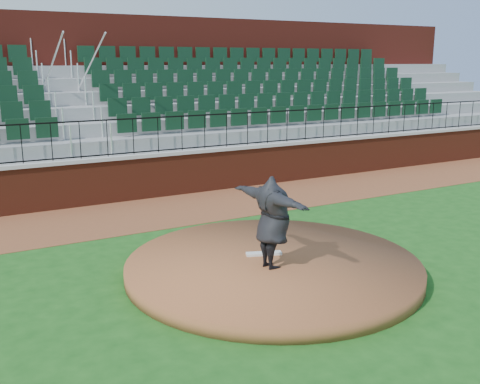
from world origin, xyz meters
name	(u,v)px	position (x,y,z in m)	size (l,w,h in m)	color
ground	(280,277)	(0.00, 0.00, 0.00)	(90.00, 90.00, 0.00)	#174C15
warning_track	(169,210)	(0.00, 5.40, 0.01)	(34.00, 3.20, 0.01)	brown
field_wall	(147,177)	(0.00, 7.00, 0.60)	(34.00, 0.35, 1.20)	maroon
wall_cap	(147,155)	(0.00, 7.00, 1.25)	(34.00, 0.45, 0.10)	#B7B7B7
wall_railing	(146,136)	(0.00, 7.00, 1.80)	(34.00, 0.05, 1.00)	black
seating_stands	(116,111)	(0.00, 9.72, 2.30)	(34.00, 5.10, 4.60)	gray
concourse_wall	(93,92)	(0.00, 12.52, 2.75)	(34.00, 0.50, 5.50)	maroon
pitchers_mound	(273,267)	(0.01, 0.24, 0.12)	(5.47, 5.47, 0.25)	brown
pitching_rubber	(264,254)	(0.02, 0.59, 0.27)	(0.68, 0.17, 0.05)	silver
pitcher	(272,222)	(-0.20, -0.04, 1.09)	(2.07, 0.56, 1.68)	black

